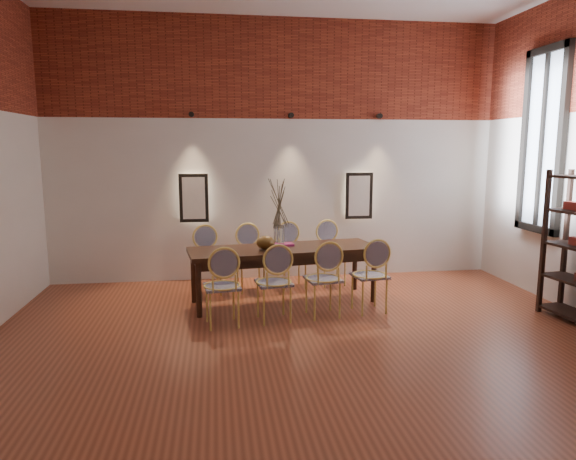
{
  "coord_description": "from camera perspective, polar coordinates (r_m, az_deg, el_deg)",
  "views": [
    {
      "loc": [
        -0.97,
        -4.5,
        2.07
      ],
      "look_at": [
        -0.09,
        1.73,
        1.05
      ],
      "focal_mm": 32.0,
      "sensor_mm": 36.0,
      "label": 1
    }
  ],
  "objects": [
    {
      "name": "floor",
      "position": [
        5.05,
        3.88,
        -15.11
      ],
      "size": [
        7.0,
        7.0,
        0.02
      ],
      "primitive_type": "cube",
      "color": "brown",
      "rests_on": "ground"
    },
    {
      "name": "wall_back",
      "position": [
        8.11,
        -1.21,
        8.7
      ],
      "size": [
        7.0,
        0.1,
        4.0
      ],
      "primitive_type": "cube",
      "color": "silver",
      "rests_on": "ground"
    },
    {
      "name": "brick_band_back",
      "position": [
        8.13,
        -1.18,
        17.54
      ],
      "size": [
        7.0,
        0.02,
        1.5
      ],
      "primitive_type": "cube",
      "color": "maroon",
      "rests_on": "ground"
    },
    {
      "name": "niche_left",
      "position": [
        8.0,
        -10.41,
        3.52
      ],
      "size": [
        0.36,
        0.06,
        0.66
      ],
      "primitive_type": "cube",
      "color": "#FFEAC6",
      "rests_on": "wall_back"
    },
    {
      "name": "niche_right",
      "position": [
        8.31,
        7.84,
        3.8
      ],
      "size": [
        0.36,
        0.06,
        0.66
      ],
      "primitive_type": "cube",
      "color": "#FFEAC6",
      "rests_on": "wall_back"
    },
    {
      "name": "spot_fixture_left",
      "position": [
        7.95,
        -10.69,
        12.51
      ],
      "size": [
        0.08,
        0.1,
        0.08
      ],
      "primitive_type": "cylinder",
      "rotation": [
        1.57,
        0.0,
        0.0
      ],
      "color": "black",
      "rests_on": "wall_back"
    },
    {
      "name": "spot_fixture_mid",
      "position": [
        8.02,
        0.34,
        12.63
      ],
      "size": [
        0.08,
        0.1,
        0.08
      ],
      "primitive_type": "cylinder",
      "rotation": [
        1.57,
        0.0,
        0.0
      ],
      "color": "black",
      "rests_on": "wall_back"
    },
    {
      "name": "spot_fixture_right",
      "position": [
        8.35,
        10.12,
        12.36
      ],
      "size": [
        0.08,
        0.1,
        0.08
      ],
      "primitive_type": "cylinder",
      "rotation": [
        1.57,
        0.0,
        0.0
      ],
      "color": "black",
      "rests_on": "wall_back"
    },
    {
      "name": "window_glass",
      "position": [
        7.87,
        26.53,
        8.83
      ],
      "size": [
        0.02,
        0.78,
        2.38
      ],
      "primitive_type": "cube",
      "color": "silver",
      "rests_on": "wall_right"
    },
    {
      "name": "window_frame",
      "position": [
        7.86,
        26.41,
        8.84
      ],
      "size": [
        0.08,
        0.9,
        2.5
      ],
      "primitive_type": "cube",
      "color": "black",
      "rests_on": "wall_right"
    },
    {
      "name": "window_mullion",
      "position": [
        7.86,
        26.41,
        8.84
      ],
      "size": [
        0.06,
        0.06,
        2.4
      ],
      "primitive_type": "cube",
      "color": "black",
      "rests_on": "wall_right"
    },
    {
      "name": "dining_table",
      "position": [
        6.9,
        -0.47,
        -5.01
      ],
      "size": [
        2.58,
        1.13,
        0.75
      ],
      "primitive_type": "cube",
      "rotation": [
        0.0,
        0.0,
        0.14
      ],
      "color": "#331B11",
      "rests_on": "floor"
    },
    {
      "name": "chair_near_a",
      "position": [
        6.04,
        -7.35,
        -6.22
      ],
      "size": [
        0.5,
        0.5,
        0.94
      ],
      "primitive_type": null,
      "rotation": [
        0.0,
        0.0,
        0.14
      ],
      "color": "#E5C860",
      "rests_on": "floor"
    },
    {
      "name": "chair_near_b",
      "position": [
        6.16,
        -1.58,
        -5.84
      ],
      "size": [
        0.5,
        0.5,
        0.94
      ],
      "primitive_type": null,
      "rotation": [
        0.0,
        0.0,
        0.14
      ],
      "color": "#E5C860",
      "rests_on": "floor"
    },
    {
      "name": "chair_near_c",
      "position": [
        6.34,
        3.91,
        -5.43
      ],
      "size": [
        0.5,
        0.5,
        0.94
      ],
      "primitive_type": null,
      "rotation": [
        0.0,
        0.0,
        0.14
      ],
      "color": "#E5C860",
      "rests_on": "floor"
    },
    {
      "name": "chair_near_d",
      "position": [
        6.57,
        9.05,
        -5.0
      ],
      "size": [
        0.5,
        0.5,
        0.94
      ],
      "primitive_type": null,
      "rotation": [
        0.0,
        0.0,
        0.14
      ],
      "color": "#E5C860",
      "rests_on": "floor"
    },
    {
      "name": "chair_far_a",
      "position": [
        7.36,
        -8.95,
        -3.48
      ],
      "size": [
        0.5,
        0.5,
        0.94
      ],
      "primitive_type": null,
      "rotation": [
        0.0,
        0.0,
        3.28
      ],
      "color": "#E5C860",
      "rests_on": "floor"
    },
    {
      "name": "chair_far_b",
      "position": [
        7.45,
        -4.18,
        -3.22
      ],
      "size": [
        0.5,
        0.5,
        0.94
      ],
      "primitive_type": null,
      "rotation": [
        0.0,
        0.0,
        3.28
      ],
      "color": "#E5C860",
      "rests_on": "floor"
    },
    {
      "name": "chair_far_c",
      "position": [
        7.6,
        0.43,
        -2.95
      ],
      "size": [
        0.5,
        0.5,
        0.94
      ],
      "primitive_type": null,
      "rotation": [
        0.0,
        0.0,
        3.28
      ],
      "color": "#E5C860",
      "rests_on": "floor"
    },
    {
      "name": "chair_far_d",
      "position": [
        7.79,
        4.83,
        -2.68
      ],
      "size": [
        0.5,
        0.5,
        0.94
      ],
      "primitive_type": null,
      "rotation": [
        0.0,
        0.0,
        3.28
      ],
      "color": "#E5C860",
      "rests_on": "floor"
    },
    {
      "name": "vase",
      "position": [
        6.77,
        -1.01,
        -0.74
      ],
      "size": [
        0.14,
        0.14,
        0.3
      ],
      "primitive_type": "cylinder",
      "color": "silver",
      "rests_on": "dining_table"
    },
    {
      "name": "dried_branches",
      "position": [
        6.71,
        -1.02,
        3.04
      ],
      "size": [
        0.5,
        0.5,
        0.7
      ],
      "primitive_type": null,
      "color": "#443C28",
      "rests_on": "vase"
    },
    {
      "name": "bowl",
      "position": [
        6.69,
        -2.5,
        -1.4
      ],
      "size": [
        0.24,
        0.24,
        0.18
      ],
      "primitive_type": "ellipsoid",
      "color": "#5A3913",
      "rests_on": "dining_table"
    },
    {
      "name": "book",
      "position": [
        6.95,
        -0.51,
        -1.63
      ],
      "size": [
        0.28,
        0.21,
        0.03
      ],
      "primitive_type": "cube",
      "rotation": [
        0.0,
        0.0,
        0.14
      ],
      "color": "#96205E",
      "rests_on": "dining_table"
    }
  ]
}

